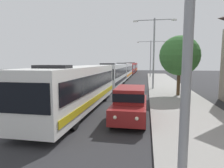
% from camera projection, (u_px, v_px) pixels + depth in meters
% --- Properties ---
extents(bus_lead, '(2.58, 12.21, 3.21)m').
position_uv_depth(bus_lead, '(79.00, 86.00, 13.06)').
color(bus_lead, silver).
rests_on(bus_lead, ground_plane).
extents(bus_second_in_line, '(2.58, 12.05, 3.21)m').
position_uv_depth(bus_second_in_line, '(113.00, 74.00, 26.21)').
color(bus_second_in_line, silver).
rests_on(bus_second_in_line, ground_plane).
extents(bus_middle, '(2.58, 12.16, 3.21)m').
position_uv_depth(bus_middle, '(124.00, 70.00, 38.59)').
color(bus_middle, silver).
rests_on(bus_middle, ground_plane).
extents(bus_fourth_in_line, '(2.58, 11.40, 3.21)m').
position_uv_depth(bus_fourth_in_line, '(130.00, 68.00, 51.59)').
color(bus_fourth_in_line, maroon).
rests_on(bus_fourth_in_line, ground_plane).
extents(bus_rear, '(2.58, 10.84, 3.21)m').
position_uv_depth(bus_rear, '(133.00, 67.00, 63.57)').
color(bus_rear, maroon).
rests_on(bus_rear, ground_plane).
extents(white_suv, '(1.86, 4.76, 1.90)m').
position_uv_depth(white_suv, '(130.00, 102.00, 10.98)').
color(white_suv, maroon).
rests_on(white_suv, ground_plane).
extents(streetlamp_mid, '(4.96, 0.28, 8.31)m').
position_uv_depth(streetlamp_mid, '(154.00, 47.00, 22.37)').
color(streetlamp_mid, gray).
rests_on(streetlamp_mid, sidewalk).
extents(streetlamp_far, '(6.05, 0.28, 7.83)m').
position_uv_depth(streetlamp_far, '(151.00, 55.00, 41.18)').
color(streetlamp_far, gray).
rests_on(streetlamp_far, sidewalk).
extents(roadside_tree, '(3.77, 3.77, 5.70)m').
position_uv_depth(roadside_tree, '(180.00, 56.00, 17.91)').
color(roadside_tree, '#4C3823').
rests_on(roadside_tree, sidewalk).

